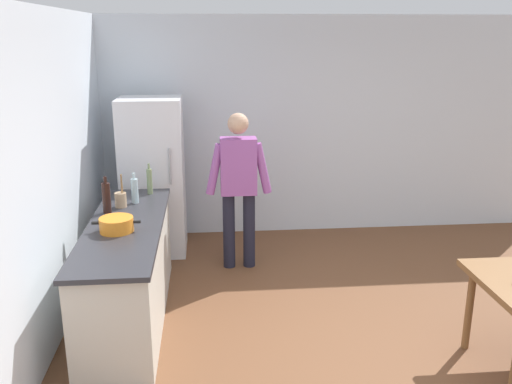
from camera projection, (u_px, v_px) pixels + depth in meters
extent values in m
plane|color=brown|center=(371.00, 356.00, 4.38)|extent=(14.00, 14.00, 0.00)
cube|color=silver|center=(308.00, 127.00, 6.86)|extent=(6.40, 0.12, 2.70)
cube|color=silver|center=(25.00, 196.00, 3.96)|extent=(0.12, 5.60, 2.70)
cube|color=beige|center=(128.00, 274.00, 4.85)|extent=(0.60, 2.12, 0.86)
cube|color=#2D2D33|center=(125.00, 226.00, 4.72)|extent=(0.64, 2.20, 0.04)
cube|color=white|center=(153.00, 177.00, 6.25)|extent=(0.70, 0.64, 1.80)
cylinder|color=#B2B2B7|center=(170.00, 167.00, 5.89)|extent=(0.02, 0.02, 0.40)
cylinder|color=#1E1E2D|center=(229.00, 231.00, 5.93)|extent=(0.13, 0.13, 0.84)
cylinder|color=#1E1E2D|center=(249.00, 230.00, 5.95)|extent=(0.13, 0.13, 0.84)
cube|color=#99519E|center=(238.00, 166.00, 5.74)|extent=(0.38, 0.22, 0.60)
sphere|color=tan|center=(238.00, 124.00, 5.61)|extent=(0.22, 0.22, 0.22)
cylinder|color=#99519E|center=(215.00, 169.00, 5.69)|extent=(0.20, 0.09, 0.55)
cylinder|color=#99519E|center=(262.00, 168.00, 5.73)|extent=(0.20, 0.09, 0.55)
cylinder|color=brown|center=(469.00, 309.00, 4.39)|extent=(0.06, 0.06, 0.70)
cylinder|color=orange|center=(116.00, 225.00, 4.53)|extent=(0.28, 0.28, 0.12)
cube|color=black|center=(95.00, 223.00, 4.51)|extent=(0.06, 0.03, 0.02)
cube|color=black|center=(137.00, 222.00, 4.54)|extent=(0.06, 0.03, 0.02)
cylinder|color=tan|center=(121.00, 200.00, 5.16)|extent=(0.11, 0.11, 0.14)
cylinder|color=olive|center=(122.00, 185.00, 5.13)|extent=(0.02, 0.05, 0.22)
cylinder|color=olive|center=(122.00, 186.00, 5.11)|extent=(0.02, 0.04, 0.22)
cylinder|color=silver|center=(135.00, 191.00, 5.27)|extent=(0.07, 0.07, 0.24)
cylinder|color=silver|center=(134.00, 176.00, 5.22)|extent=(0.03, 0.03, 0.06)
cylinder|color=black|center=(106.00, 198.00, 4.98)|extent=(0.08, 0.08, 0.28)
cylinder|color=black|center=(105.00, 180.00, 4.93)|extent=(0.03, 0.03, 0.06)
cylinder|color=gray|center=(150.00, 182.00, 5.56)|extent=(0.06, 0.06, 0.26)
cylinder|color=gray|center=(149.00, 166.00, 5.52)|extent=(0.02, 0.02, 0.06)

